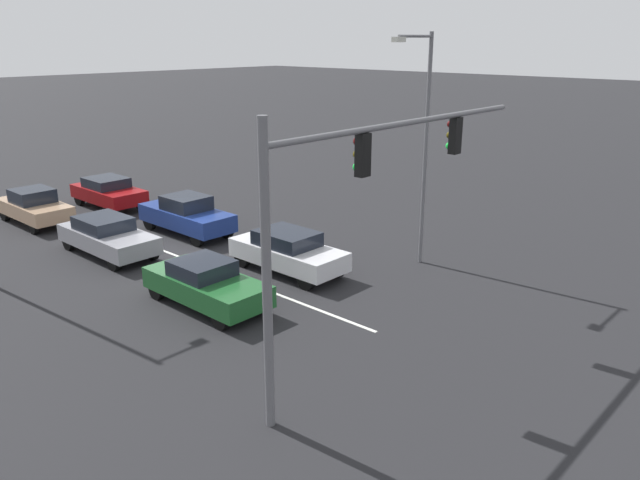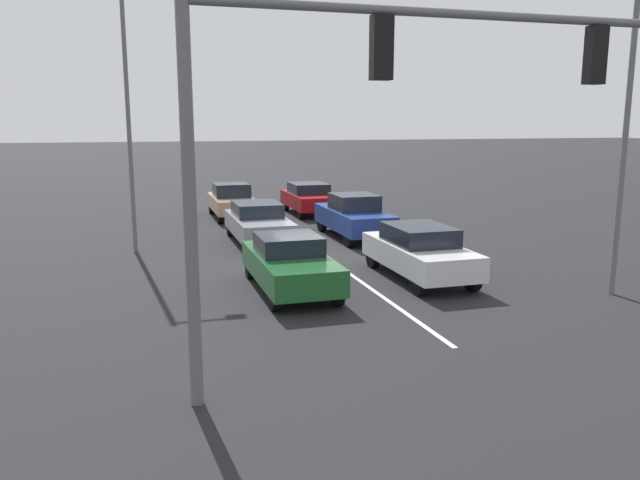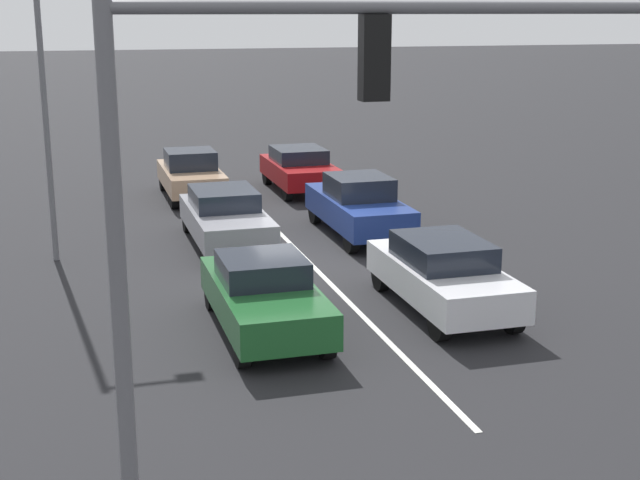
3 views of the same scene
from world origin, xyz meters
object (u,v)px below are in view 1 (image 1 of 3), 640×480
at_px(car_gray_midlane_second, 107,236).
at_px(traffic_signal_gantry, 358,188).
at_px(car_darkgreen_midlane_front, 206,284).
at_px(street_lamp_left_shoulder, 423,135).
at_px(car_silver_leftlane_front, 288,251).
at_px(car_navy_leftlane_second, 187,215).
at_px(car_maroon_leftlane_third, 108,192).
at_px(car_tan_midlane_third, 34,206).

xyz_separation_m(car_gray_midlane_second, traffic_signal_gantry, (0.56, 12.46, 3.89)).
xyz_separation_m(car_darkgreen_midlane_front, street_lamp_left_shoulder, (-7.43, 2.61, 3.92)).
bearing_deg(car_silver_leftlane_front, traffic_signal_gantry, 58.06).
height_order(car_navy_leftlane_second, street_lamp_left_shoulder, street_lamp_left_shoulder).
height_order(car_silver_leftlane_front, car_navy_leftlane_second, car_navy_leftlane_second).
relative_size(car_darkgreen_midlane_front, car_maroon_leftlane_third, 1.04).
height_order(car_navy_leftlane_second, car_tan_midlane_third, car_navy_leftlane_second).
bearing_deg(car_tan_midlane_third, car_maroon_leftlane_third, -177.83).
bearing_deg(car_navy_leftlane_second, car_darkgreen_midlane_front, 58.31).
height_order(car_maroon_leftlane_third, street_lamp_left_shoulder, street_lamp_left_shoulder).
bearing_deg(car_navy_leftlane_second, car_tan_midlane_third, -59.72).
relative_size(car_silver_leftlane_front, street_lamp_left_shoulder, 0.54).
relative_size(car_silver_leftlane_front, car_gray_midlane_second, 0.96).
xyz_separation_m(car_silver_leftlane_front, car_darkgreen_midlane_front, (3.71, 0.23, -0.05)).
relative_size(car_navy_leftlane_second, car_maroon_leftlane_third, 1.10).
xyz_separation_m(car_gray_midlane_second, car_tan_midlane_third, (0.02, -6.15, 0.03)).
bearing_deg(car_maroon_leftlane_third, car_tan_midlane_third, 2.17).
bearing_deg(car_navy_leftlane_second, traffic_signal_gantry, 71.57).
height_order(car_silver_leftlane_front, car_maroon_leftlane_third, car_silver_leftlane_front).
distance_m(car_silver_leftlane_front, street_lamp_left_shoulder, 6.07).
bearing_deg(street_lamp_left_shoulder, traffic_signal_gantry, 23.74).
relative_size(car_navy_leftlane_second, street_lamp_left_shoulder, 0.56).
height_order(car_darkgreen_midlane_front, car_gray_midlane_second, car_gray_midlane_second).
height_order(car_silver_leftlane_front, car_gray_midlane_second, car_silver_leftlane_front).
distance_m(car_tan_midlane_third, car_maroon_leftlane_third, 3.63).
bearing_deg(street_lamp_left_shoulder, car_navy_leftlane_second, -69.43).
distance_m(car_tan_midlane_third, street_lamp_left_shoulder, 17.26).
xyz_separation_m(car_gray_midlane_second, street_lamp_left_shoulder, (-7.00, 9.14, 3.90)).
distance_m(car_gray_midlane_second, street_lamp_left_shoulder, 12.15).
height_order(car_silver_leftlane_front, car_tan_midlane_third, car_tan_midlane_third).
bearing_deg(street_lamp_left_shoulder, car_silver_leftlane_front, -37.29).
xyz_separation_m(car_silver_leftlane_front, street_lamp_left_shoulder, (-3.72, 2.83, 3.87)).
bearing_deg(car_gray_midlane_second, traffic_signal_gantry, 87.42).
xyz_separation_m(car_navy_leftlane_second, traffic_signal_gantry, (4.14, 12.44, 3.82)).
relative_size(car_tan_midlane_third, traffic_signal_gantry, 0.44).
bearing_deg(car_silver_leftlane_front, car_darkgreen_midlane_front, 3.51).
bearing_deg(car_silver_leftlane_front, car_tan_midlane_third, -75.14).
relative_size(car_silver_leftlane_front, car_tan_midlane_third, 1.04).
bearing_deg(car_gray_midlane_second, car_darkgreen_midlane_front, 86.21).
xyz_separation_m(car_tan_midlane_third, street_lamp_left_shoulder, (-7.03, 15.29, 3.86)).
xyz_separation_m(car_navy_leftlane_second, car_tan_midlane_third, (3.61, -6.18, -0.04)).
bearing_deg(street_lamp_left_shoulder, car_maroon_leftlane_third, -77.59).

